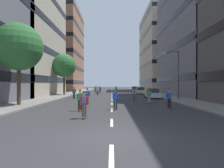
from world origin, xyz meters
TOP-DOWN VIEW (x-y plane):
  - ground_plane at (0.00, 30.69)m, footprint 184.14×184.14m
  - sidewalk_left at (-9.35, 34.53)m, footprint 3.69×84.40m
  - sidewalk_right at (9.35, 34.53)m, footprint 3.69×84.40m
  - lane_markings at (0.00, 33.00)m, footprint 0.16×72.20m
  - building_left_mid at (-18.25, 27.19)m, footprint 14.23×19.48m
  - building_left_far at (-18.25, 55.33)m, footprint 14.23×20.10m
  - building_right_mid at (18.25, 27.19)m, footprint 14.23×21.79m
  - building_right_far at (18.25, 55.33)m, footprint 14.23×23.95m
  - parked_car_near at (6.31, 33.54)m, footprint 1.82×4.40m
  - parked_car_mid at (6.31, 21.04)m, footprint 1.82×4.40m
  - parked_car_far at (6.31, 42.81)m, footprint 1.82×4.40m
  - street_tree_near at (-9.35, 10.79)m, footprint 4.74×4.74m
  - street_tree_mid at (-9.35, 28.27)m, footprint 4.54×4.54m
  - streetlamp_right at (8.61, 17.14)m, footprint 2.13×0.30m
  - skater_0 at (-2.88, 29.04)m, footprint 0.56×0.92m
  - skater_1 at (-2.63, 7.53)m, footprint 0.54×0.91m
  - skater_2 at (3.00, 17.08)m, footprint 0.54×0.91m
  - skater_3 at (5.30, 9.28)m, footprint 0.56×0.92m
  - skater_4 at (-5.68, 19.87)m, footprint 0.54×0.91m
  - skater_5 at (4.28, 13.39)m, footprint 0.54×0.91m
  - skater_6 at (-2.73, 12.81)m, footprint 0.54×0.91m
  - skater_7 at (-2.93, 37.41)m, footprint 0.53×0.90m
  - skater_8 at (-1.80, 4.29)m, footprint 0.54×0.91m
  - skater_9 at (0.98, 34.56)m, footprint 0.55×0.92m
  - skater_10 at (-4.16, 38.76)m, footprint 0.56×0.92m
  - skater_11 at (0.32, 8.28)m, footprint 0.57×0.92m

SIDE VIEW (x-z plane):
  - ground_plane at x=0.00m, z-range 0.00..0.00m
  - lane_markings at x=0.00m, z-range 0.00..0.01m
  - sidewalk_left at x=-9.35m, z-range 0.00..0.14m
  - sidewalk_right at x=9.35m, z-range 0.00..0.14m
  - parked_car_near at x=6.31m, z-range -0.06..1.46m
  - parked_car_mid at x=6.31m, z-range -0.06..1.46m
  - parked_car_far at x=6.31m, z-range -0.06..1.46m
  - skater_0 at x=-2.88m, z-range 0.10..1.87m
  - skater_1 at x=-2.63m, z-range 0.10..1.87m
  - skater_3 at x=5.30m, z-range 0.10..1.87m
  - skater_5 at x=4.28m, z-range 0.10..1.87m
  - skater_7 at x=-2.93m, z-range 0.10..1.87m
  - skater_11 at x=0.32m, z-range 0.10..1.87m
  - skater_2 at x=3.00m, z-range 0.13..1.90m
  - skater_4 at x=-5.68m, z-range 0.13..1.90m
  - skater_6 at x=-2.73m, z-range 0.13..1.90m
  - skater_8 at x=-1.80m, z-range 0.13..1.90m
  - skater_9 at x=0.98m, z-range 0.13..1.90m
  - skater_10 at x=-4.16m, z-range 0.13..1.90m
  - streetlamp_right at x=8.61m, z-range 0.89..7.39m
  - street_tree_mid at x=-9.35m, z-range 1.82..9.76m
  - street_tree_near at x=-9.35m, z-range 1.85..10.03m
  - building_right_mid at x=18.25m, z-range 0.09..22.23m
  - building_left_mid at x=-18.25m, z-range 0.09..25.49m
  - building_right_far at x=18.25m, z-range 0.09..26.70m
  - building_left_far at x=-18.25m, z-range 0.09..27.85m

